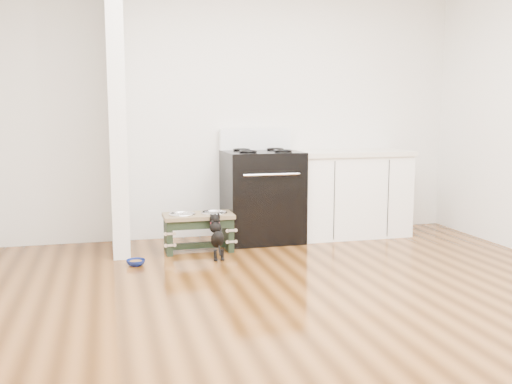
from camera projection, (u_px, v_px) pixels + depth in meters
name	position (u px, v px, depth m)	size (l,w,h in m)	color
ground	(312.00, 312.00, 3.78)	(5.00, 5.00, 0.00)	#41230B
room_shell	(315.00, 63.00, 3.55)	(5.00, 5.00, 5.00)	silver
partition_wall	(116.00, 108.00, 5.30)	(0.15, 0.80, 2.70)	silver
oven_range	(262.00, 194.00, 5.84)	(0.76, 0.69, 1.14)	black
cabinet_run	(349.00, 193.00, 6.11)	(1.24, 0.64, 0.91)	white
dog_feeder	(198.00, 225.00, 5.40)	(0.66, 0.35, 0.37)	black
puppy	(217.00, 234.00, 5.15)	(0.11, 0.34, 0.40)	black
floor_bowl	(136.00, 262.00, 4.92)	(0.20, 0.20, 0.05)	navy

